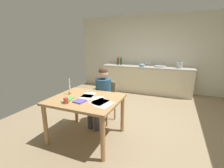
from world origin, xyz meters
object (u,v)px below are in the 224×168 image
Objects in this scene: sink_unit at (160,66)px; wine_glass_near_sink at (149,63)px; bottle_vinegar at (121,61)px; stovetop_kettle at (180,65)px; coffee_mug at (66,101)px; chair_at_table at (106,100)px; wine_glass_by_kettle at (146,62)px; candlestick at (70,90)px; person_seated at (102,93)px; book_cookery at (68,99)px; dining_table at (86,104)px; mixing_bowl at (142,65)px; bottle_oil at (118,61)px; book_magazine at (80,101)px.

sink_unit is 0.42m from wine_glass_near_sink.
bottle_vinegar is 1.95m from stovetop_kettle.
sink_unit reaches higher than coffee_mug.
wine_glass_by_kettle reaches higher than chair_at_table.
sink_unit is (0.86, 2.43, 0.44)m from chair_at_table.
person_seated is at bearing 51.97° from candlestick.
person_seated reaches higher than book_cookery.
dining_table is 3.14m from mixing_bowl.
dining_table is 4.07× the size of bottle_oil.
bottle_vinegar reaches higher than wine_glass_near_sink.
wine_glass_by_kettle is at bearing 180.00° from wine_glass_near_sink.
person_seated is 2.78m from wine_glass_by_kettle.
bottle_vinegar is (-0.30, 3.49, 0.22)m from coffee_mug.
mixing_bowl is (-0.59, -0.06, 0.02)m from sink_unit.
wine_glass_by_kettle is (-0.09, 0.00, 0.00)m from wine_glass_near_sink.
person_seated is at bearing -119.75° from stovetop_kettle.
bottle_oil is at bearing 179.41° from stovetop_kettle.
candlestick is 0.81× the size of sink_unit.
dining_table is 3.23m from bottle_vinegar.
chair_at_table is at bearing -75.91° from bottle_oil.
coffee_mug is at bearing -85.06° from bottle_vinegar.
mixing_bowl is at bearing 83.45° from person_seated.
sink_unit is at bearing -20.77° from wine_glass_near_sink.
sink_unit is 0.60m from mixing_bowl.
bottle_vinegar is 1.82× the size of wine_glass_near_sink.
mixing_bowl is (0.53, 3.29, 0.19)m from book_cookery.
dining_table is 7.57× the size of wine_glass_by_kettle.
wine_glass_by_kettle is (0.80, 3.24, 0.18)m from candlestick.
wine_glass_near_sink reaches higher than book_cookery.
mixing_bowl is at bearing 71.92° from book_cookery.
book_cookery is at bearing 116.58° from coffee_mug.
dining_table is 0.43m from candlestick.
sink_unit reaches higher than chair_at_table.
bottle_vinegar is at bearing 91.46° from candlestick.
person_seated is 6.87× the size of book_magazine.
sink_unit is at bearing -0.21° from bottle_vinegar.
candlestick is at bearing -102.79° from mixing_bowl.
bottle_vinegar is at bearing 94.94° from coffee_mug.
stovetop_kettle is 1.43× the size of wine_glass_by_kettle.
wine_glass_near_sink is at bearing 74.55° from candlestick.
wine_glass_by_kettle is at bearing 81.47° from chair_at_table.
bottle_vinegar is at bearing -170.91° from wine_glass_by_kettle.
stovetop_kettle is (1.71, 3.35, 0.24)m from book_cookery.
coffee_mug is 3.70m from wine_glass_near_sink.
stovetop_kettle is (1.95, -0.01, -0.02)m from bottle_vinegar.
person_seated reaches higher than bottle_vinegar.
bottle_oil is at bearing 104.09° from chair_at_table.
chair_at_table is 7.92× the size of coffee_mug.
book_cookery is at bearing -140.21° from dining_table.
wine_glass_near_sink is (-0.98, 0.15, 0.01)m from stovetop_kettle.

